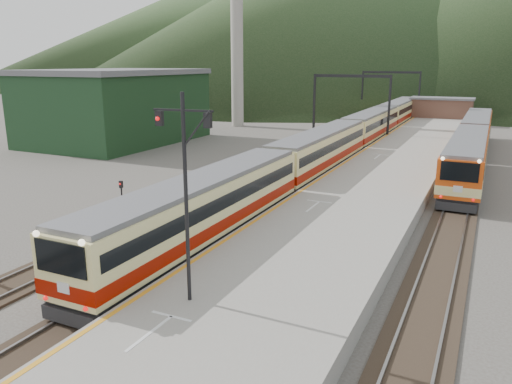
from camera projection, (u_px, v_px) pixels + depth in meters
The scene contains 16 objects.
track_main at pixel (337, 163), 47.50m from camera, with size 2.60×200.00×0.23m.
track_far at pixel (288, 159), 49.57m from camera, with size 2.60×200.00×0.23m.
track_second at pixel (467, 174), 42.75m from camera, with size 2.60×200.00×0.23m.
platform at pixel (393, 168), 43.33m from camera, with size 8.00×100.00×1.00m, color gray.
gantry_near at pixel (351, 95), 60.41m from camera, with size 9.55×0.25×8.00m.
gantry_far at pixel (390, 86), 82.28m from camera, with size 9.55×0.25×8.00m.
warehouse at pixel (116, 106), 59.76m from camera, with size 14.50×20.50×8.60m.
smokestack at pixel (237, 22), 72.08m from camera, with size 1.80×1.80×30.00m, color #9E998E.
station_shed at pixel (442, 107), 77.80m from camera, with size 9.40×4.40×3.10m.
hill_a at pixel (351, 6), 187.71m from camera, with size 180.00×180.00×60.00m, color #274620.
hill_d at pixel (227, 27), 265.17m from camera, with size 200.00×200.00×55.00m, color #274620.
main_train at pixel (350, 137), 51.07m from camera, with size 2.80×76.85×3.42m.
second_train at pixel (472, 144), 47.36m from camera, with size 2.73×37.23×3.33m.
signal_mast at pixel (185, 179), 17.07m from camera, with size 2.20×0.38×7.46m.
short_signal_b at pixel (232, 176), 35.74m from camera, with size 0.24×0.19×2.27m.
short_signal_c at pixel (122, 194), 31.09m from camera, with size 0.26×0.22×2.27m.
Camera 1 is at (12.99, -5.47, 9.40)m, focal length 35.00 mm.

